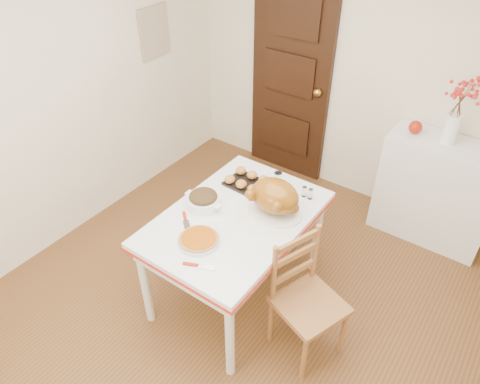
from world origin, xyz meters
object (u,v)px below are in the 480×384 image
Objects in this scene: sideboard at (436,191)px; kitchen_table at (236,257)px; chair_oak at (310,303)px; turkey_platter at (275,198)px; pumpkin_pie at (199,239)px.

sideboard reaches higher than kitchen_table.
turkey_platter reaches higher than chair_oak.
kitchen_table is at bearing 83.49° from pumpkin_pie.
turkey_platter is 0.60m from pumpkin_pie.
sideboard reaches higher than pumpkin_pie.
chair_oak is (-0.31, -1.70, -0.01)m from sideboard.
turkey_platter is at bearing -119.75° from sideboard.
chair_oak is 2.26× the size of turkey_platter.
sideboard is at bearing 9.59° from chair_oak.
kitchen_table is 1.43× the size of chair_oak.
turkey_platter reaches higher than pumpkin_pie.
chair_oak is at bearing -9.35° from kitchen_table.
kitchen_table is 0.59m from turkey_platter.
sideboard reaches higher than chair_oak.
turkey_platter is at bearing 78.09° from chair_oak.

